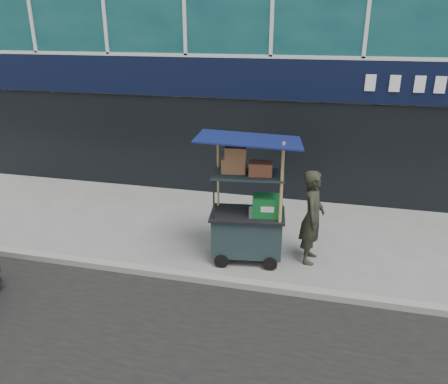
# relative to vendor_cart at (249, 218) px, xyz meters

# --- Properties ---
(ground) EXTENTS (80.00, 80.00, 0.00)m
(ground) POSITION_rel_vendor_cart_xyz_m (-0.14, -0.75, -0.84)
(ground) COLOR slate
(ground) RESTS_ON ground
(curb) EXTENTS (80.00, 0.18, 0.12)m
(curb) POSITION_rel_vendor_cart_xyz_m (-0.14, -0.95, -0.78)
(curb) COLOR gray
(curb) RESTS_ON ground
(vendor_cart) EXTENTS (1.91, 1.46, 2.38)m
(vendor_cart) POSITION_rel_vendor_cart_xyz_m (0.00, 0.00, 0.00)
(vendor_cart) COLOR black
(vendor_cart) RESTS_ON ground
(vendor_man) EXTENTS (0.46, 0.66, 1.74)m
(vendor_man) POSITION_rel_vendor_cart_xyz_m (1.12, 0.22, 0.04)
(vendor_man) COLOR #272A1E
(vendor_man) RESTS_ON ground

